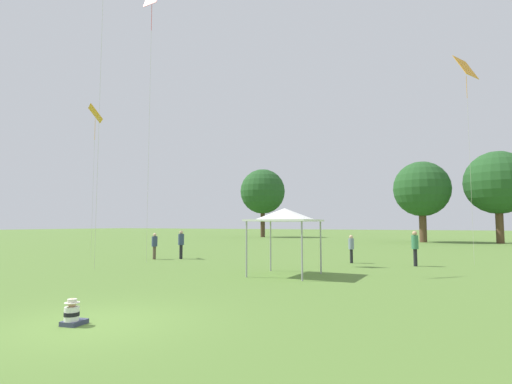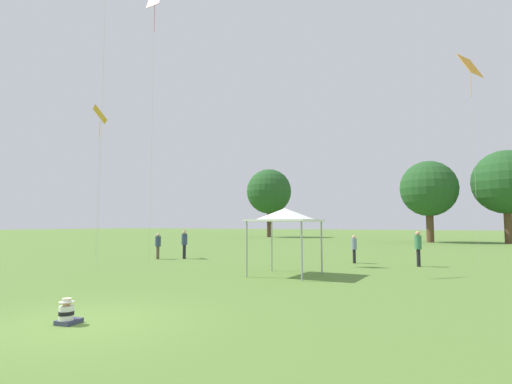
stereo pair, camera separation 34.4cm
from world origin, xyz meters
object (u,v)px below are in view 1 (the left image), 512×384
Objects in this scene: person_standing_0 at (351,246)px; kite_0 at (152,8)px; canopy_tent at (285,215)px; seated_toddler at (72,314)px; person_standing_2 at (155,244)px; kite_2 at (95,116)px; distant_tree_2 at (422,189)px; distant_tree_1 at (498,183)px; kite_3 at (466,71)px; person_standing_1 at (181,242)px; person_standing_3 at (415,245)px; distant_tree_0 at (263,192)px.

kite_0 reaches higher than person_standing_0.
person_standing_0 is 7.02m from canopy_tent.
seated_toddler is 20.44m from kite_0.
kite_2 is (-4.98, -0.52, 8.63)m from person_standing_2.
distant_tree_2 is at bearing -39.97° from kite_2.
canopy_tent is (-1.29, -6.71, 1.63)m from person_standing_0.
distant_tree_1 is (26.36, 33.92, -2.69)m from kite_2.
kite_0 is (-9.11, 1.56, 12.47)m from canopy_tent.
kite_3 is (8.36, 18.67, 10.58)m from seated_toddler.
person_standing_0 is 0.10× the size of kite_0.
person_standing_1 is 1.64m from person_standing_2.
person_standing_2 is 0.56× the size of canopy_tent.
distant_tree_2 is at bearing 124.35° from person_standing_3.
seated_toddler is at bearing -92.41° from person_standing_1.
person_standing_3 is at bearing 54.32° from canopy_tent.
seated_toddler is 16.76m from person_standing_0.
person_standing_0 is 11.82m from kite_3.
kite_0 reaches higher than person_standing_2.
distant_tree_1 is at bearing 26.72° from person_standing_1.
distant_tree_2 is (12.16, 34.80, -8.62)m from kite_0.
person_standing_3 is 8.15m from canopy_tent.
canopy_tent reaches higher than person_standing_3.
distant_tree_2 is (18.32, 33.29, -3.16)m from kite_2.
distant_tree_0 is 26.90m from distant_tree_2.
seated_toddler is 0.36× the size of person_standing_2.
distant_tree_0 is (-12.20, 41.13, 6.71)m from person_standing_2.
seated_toddler is 16.44m from person_standing_2.
kite_3 reaches higher than kite_2.
distant_tree_1 is at bearing 127.89° from person_standing_0.
kite_0 is at bearing -109.27° from distant_tree_2.
distant_tree_0 reaches higher than person_standing_3.
canopy_tent is at bearing -63.30° from distant_tree_0.
person_standing_1 is 0.98× the size of person_standing_3.
distant_tree_0 reaches higher than seated_toddler.
distant_tree_2 is (13.34, 32.77, 5.47)m from person_standing_2.
seated_toddler is 59.19m from distant_tree_0.
person_standing_1 reaches higher than seated_toddler.
canopy_tent is at bearing 75.96° from seated_toddler.
kite_0 is 1.64× the size of distant_tree_2.
distant_tree_1 is at bearing 73.32° from canopy_tent.
person_standing_3 is at bearing -158.59° from kite_3.
person_standing_1 is 0.18× the size of distant_tree_2.
person_standing_3 is at bearing -23.41° from person_standing_1.
seated_toddler is 23.03m from kite_3.
distant_tree_1 is at bearing -48.99° from kite_2.
person_standing_3 is 0.18× the size of kite_2.
distant_tree_1 reaches higher than canopy_tent.
kite_3 is 46.88m from distant_tree_0.
person_standing_3 is at bearing -91.36° from kite_2.
kite_3 is at bearing 74.40° from person_standing_0.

